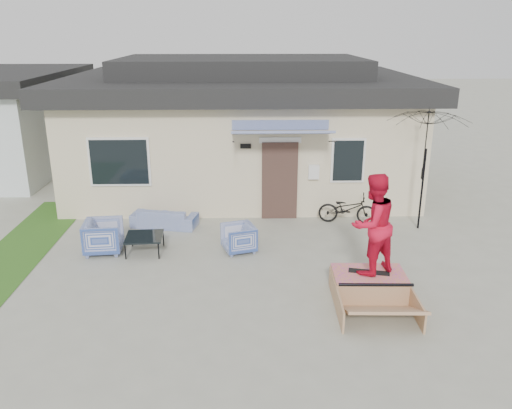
{
  "coord_description": "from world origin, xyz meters",
  "views": [
    {
      "loc": [
        0.02,
        -8.82,
        4.91
      ],
      "look_at": [
        0.3,
        1.8,
        1.3
      ],
      "focal_mm": 36.48,
      "sensor_mm": 36.0,
      "label": 1
    }
  ],
  "objects_px": {
    "armchair_right": "(239,237)",
    "skater": "(373,223)",
    "skate_ramp": "(369,284)",
    "coffee_table": "(145,244)",
    "armchair_left": "(103,235)",
    "bicycle": "(348,206)",
    "patio_umbrella": "(425,163)",
    "loveseat": "(164,214)",
    "skateboard": "(369,271)"
  },
  "relations": [
    {
      "from": "armchair_left",
      "to": "armchair_right",
      "type": "xyz_separation_m",
      "value": [
        3.09,
        -0.03,
        -0.07
      ]
    },
    {
      "from": "skater",
      "to": "skateboard",
      "type": "bearing_deg",
      "value": -119.35
    },
    {
      "from": "coffee_table",
      "to": "loveseat",
      "type": "bearing_deg",
      "value": 82.41
    },
    {
      "from": "armchair_right",
      "to": "armchair_left",
      "type": "bearing_deg",
      "value": -108.32
    },
    {
      "from": "skater",
      "to": "armchair_left",
      "type": "bearing_deg",
      "value": -50.33
    },
    {
      "from": "skater",
      "to": "skate_ramp",
      "type": "bearing_deg",
      "value": 58.66
    },
    {
      "from": "loveseat",
      "to": "bicycle",
      "type": "relative_size",
      "value": 1.11
    },
    {
      "from": "loveseat",
      "to": "armchair_left",
      "type": "bearing_deg",
      "value": 65.62
    },
    {
      "from": "coffee_table",
      "to": "bicycle",
      "type": "xyz_separation_m",
      "value": [
        5.02,
        1.79,
        0.28
      ]
    },
    {
      "from": "patio_umbrella",
      "to": "armchair_right",
      "type": "bearing_deg",
      "value": -163.9
    },
    {
      "from": "patio_umbrella",
      "to": "skate_ramp",
      "type": "relative_size",
      "value": 1.24
    },
    {
      "from": "armchair_right",
      "to": "coffee_table",
      "type": "xyz_separation_m",
      "value": [
        -2.16,
        -0.02,
        -0.15
      ]
    },
    {
      "from": "bicycle",
      "to": "armchair_left",
      "type": "bearing_deg",
      "value": 117.19
    },
    {
      "from": "loveseat",
      "to": "skater",
      "type": "xyz_separation_m",
      "value": [
        4.46,
        -3.76,
        1.15
      ]
    },
    {
      "from": "loveseat",
      "to": "armchair_left",
      "type": "height_order",
      "value": "armchair_left"
    },
    {
      "from": "armchair_right",
      "to": "skate_ramp",
      "type": "relative_size",
      "value": 0.39
    },
    {
      "from": "skateboard",
      "to": "bicycle",
      "type": "bearing_deg",
      "value": 99.23
    },
    {
      "from": "skateboard",
      "to": "skater",
      "type": "relative_size",
      "value": 0.4
    },
    {
      "from": "armchair_left",
      "to": "coffee_table",
      "type": "relative_size",
      "value": 1.02
    },
    {
      "from": "skate_ramp",
      "to": "patio_umbrella",
      "type": "bearing_deg",
      "value": 60.87
    },
    {
      "from": "bicycle",
      "to": "skater",
      "type": "relative_size",
      "value": 0.78
    },
    {
      "from": "patio_umbrella",
      "to": "bicycle",
      "type": "bearing_deg",
      "value": 166.26
    },
    {
      "from": "armchair_right",
      "to": "bicycle",
      "type": "bearing_deg",
      "value": 104.07
    },
    {
      "from": "coffee_table",
      "to": "armchair_left",
      "type": "bearing_deg",
      "value": 176.87
    },
    {
      "from": "loveseat",
      "to": "armchair_right",
      "type": "bearing_deg",
      "value": 151.07
    },
    {
      "from": "armchair_right",
      "to": "skater",
      "type": "bearing_deg",
      "value": 32.25
    },
    {
      "from": "patio_umbrella",
      "to": "skater",
      "type": "distance_m",
      "value": 4.06
    },
    {
      "from": "loveseat",
      "to": "armchair_left",
      "type": "relative_size",
      "value": 1.99
    },
    {
      "from": "skateboard",
      "to": "loveseat",
      "type": "bearing_deg",
      "value": 154.05
    },
    {
      "from": "loveseat",
      "to": "armchair_left",
      "type": "distance_m",
      "value": 1.99
    },
    {
      "from": "loveseat",
      "to": "patio_umbrella",
      "type": "relative_size",
      "value": 0.74
    },
    {
      "from": "armchair_left",
      "to": "armchair_right",
      "type": "distance_m",
      "value": 3.1
    },
    {
      "from": "armchair_left",
      "to": "skateboard",
      "type": "bearing_deg",
      "value": -115.92
    },
    {
      "from": "bicycle",
      "to": "coffee_table",
      "type": "bearing_deg",
      "value": 120.55
    },
    {
      "from": "loveseat",
      "to": "armchair_right",
      "type": "height_order",
      "value": "armchair_right"
    },
    {
      "from": "bicycle",
      "to": "skateboard",
      "type": "xyz_separation_m",
      "value": [
        -0.34,
        -3.89,
        -0.0
      ]
    },
    {
      "from": "coffee_table",
      "to": "skateboard",
      "type": "xyz_separation_m",
      "value": [
        4.68,
        -2.1,
        0.28
      ]
    },
    {
      "from": "skater",
      "to": "armchair_right",
      "type": "bearing_deg",
      "value": -69.41
    },
    {
      "from": "bicycle",
      "to": "loveseat",
      "type": "bearing_deg",
      "value": 102.46
    },
    {
      "from": "coffee_table",
      "to": "skate_ramp",
      "type": "xyz_separation_m",
      "value": [
        4.68,
        -2.15,
        0.02
      ]
    },
    {
      "from": "armchair_left",
      "to": "skater",
      "type": "relative_size",
      "value": 0.43
    },
    {
      "from": "patio_umbrella",
      "to": "skateboard",
      "type": "bearing_deg",
      "value": -121.43
    },
    {
      "from": "skate_ramp",
      "to": "skater",
      "type": "bearing_deg",
      "value": 90.0
    },
    {
      "from": "armchair_right",
      "to": "skater",
      "type": "height_order",
      "value": "skater"
    },
    {
      "from": "armchair_right",
      "to": "coffee_table",
      "type": "distance_m",
      "value": 2.16
    },
    {
      "from": "bicycle",
      "to": "patio_umbrella",
      "type": "height_order",
      "value": "patio_umbrella"
    },
    {
      "from": "armchair_left",
      "to": "skate_ramp",
      "type": "distance_m",
      "value": 6.03
    },
    {
      "from": "skateboard",
      "to": "skate_ramp",
      "type": "bearing_deg",
      "value": -77.76
    },
    {
      "from": "skateboard",
      "to": "skater",
      "type": "distance_m",
      "value": 1.0
    },
    {
      "from": "skate_ramp",
      "to": "skater",
      "type": "xyz_separation_m",
      "value": [
        0.0,
        0.05,
        1.25
      ]
    }
  ]
}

